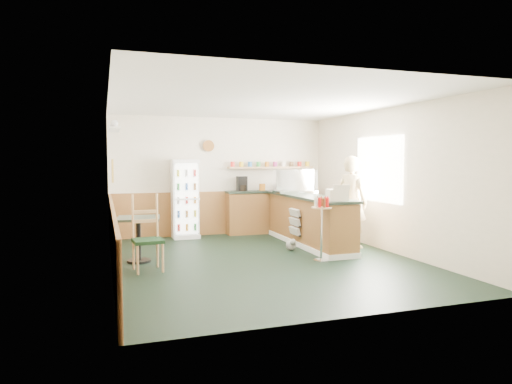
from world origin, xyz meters
name	(u,v)px	position (x,y,z in m)	size (l,w,h in m)	color
ground	(264,260)	(0.00, 0.00, 0.00)	(6.00, 6.00, 0.00)	black
room_envelope	(239,171)	(-0.23, 0.73, 1.52)	(5.04, 6.02, 2.72)	silver
service_counter	(309,222)	(1.35, 1.07, 0.46)	(0.68, 3.01, 1.01)	#9B6632
back_counter	(272,210)	(1.19, 2.80, 0.55)	(2.24, 0.42, 1.69)	#9B6632
drinks_fridge	(185,199)	(-0.89, 2.74, 0.87)	(0.57, 0.51, 1.74)	white
display_case	(295,182)	(1.35, 1.78, 1.26)	(0.88, 0.46, 0.50)	silver
cash_register	(337,195)	(1.35, -0.09, 1.11)	(0.34, 0.35, 0.19)	beige
shopkeeper	(352,202)	(2.05, 0.57, 0.90)	(0.60, 0.43, 1.81)	tan
condiment_stand	(322,218)	(0.92, -0.35, 0.74)	(0.35, 0.35, 1.08)	silver
newspaper_rack	(295,222)	(0.99, 0.96, 0.49)	(0.09, 0.45, 0.53)	black
cafe_table	(138,230)	(-2.05, 0.56, 0.54)	(0.78, 0.78, 0.76)	black
cafe_chair	(147,231)	(-1.96, -0.04, 0.62)	(0.48, 0.48, 1.19)	black
dog_doorstop	(291,245)	(0.79, 0.65, 0.11)	(0.19, 0.25, 0.23)	gray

